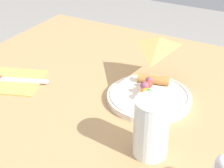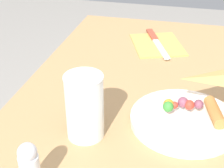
{
  "view_description": "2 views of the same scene",
  "coord_description": "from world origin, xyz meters",
  "px_view_note": "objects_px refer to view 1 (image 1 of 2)",
  "views": [
    {
      "loc": [
        0.41,
        -0.71,
        1.21
      ],
      "look_at": [
        0.08,
        -0.12,
        0.81
      ],
      "focal_mm": 55.0,
      "sensor_mm": 36.0,
      "label": 1
    },
    {
      "loc": [
        0.71,
        -0.03,
        1.15
      ],
      "look_at": [
        0.1,
        -0.18,
        0.78
      ],
      "focal_mm": 55.0,
      "sensor_mm": 36.0,
      "label": 2
    }
  ],
  "objects_px": {
    "milk_glass": "(151,130)",
    "butter_knife": "(6,79)",
    "dining_table": "(107,118)",
    "plate_pizza": "(149,95)",
    "napkin_folded": "(10,81)"
  },
  "relations": [
    {
      "from": "plate_pizza",
      "to": "butter_knife",
      "type": "bearing_deg",
      "value": -165.32
    },
    {
      "from": "plate_pizza",
      "to": "milk_glass",
      "type": "relative_size",
      "value": 1.67
    },
    {
      "from": "milk_glass",
      "to": "butter_knife",
      "type": "distance_m",
      "value": 0.48
    },
    {
      "from": "plate_pizza",
      "to": "butter_knife",
      "type": "relative_size",
      "value": 1.02
    },
    {
      "from": "dining_table",
      "to": "plate_pizza",
      "type": "distance_m",
      "value": 0.19
    },
    {
      "from": "dining_table",
      "to": "plate_pizza",
      "type": "bearing_deg",
      "value": -8.7
    },
    {
      "from": "plate_pizza",
      "to": "napkin_folded",
      "type": "height_order",
      "value": "plate_pizza"
    },
    {
      "from": "milk_glass",
      "to": "butter_knife",
      "type": "height_order",
      "value": "milk_glass"
    },
    {
      "from": "butter_knife",
      "to": "plate_pizza",
      "type": "bearing_deg",
      "value": -7.08
    },
    {
      "from": "milk_glass",
      "to": "napkin_folded",
      "type": "distance_m",
      "value": 0.47
    },
    {
      "from": "dining_table",
      "to": "butter_knife",
      "type": "xyz_separation_m",
      "value": [
        -0.25,
        -0.12,
        0.13
      ]
    },
    {
      "from": "dining_table",
      "to": "butter_knife",
      "type": "bearing_deg",
      "value": -154.22
    },
    {
      "from": "dining_table",
      "to": "milk_glass",
      "type": "relative_size",
      "value": 7.12
    },
    {
      "from": "dining_table",
      "to": "milk_glass",
      "type": "height_order",
      "value": "milk_glass"
    },
    {
      "from": "napkin_folded",
      "to": "plate_pizza",
      "type": "bearing_deg",
      "value": 14.46
    }
  ]
}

